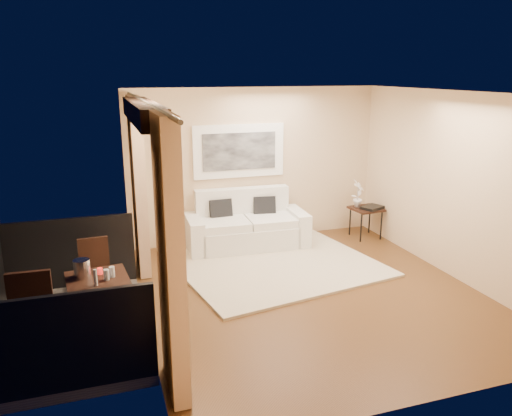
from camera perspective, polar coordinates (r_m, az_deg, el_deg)
floor at (r=7.03m, az=6.27°, el=-9.62°), size 5.00×5.00×0.00m
room_shell at (r=5.83m, az=-12.80°, el=10.67°), size 5.00×6.40×5.00m
balcony at (r=6.45m, az=-22.16°, el=-11.41°), size 1.81×2.60×1.17m
curtains at (r=6.04m, az=-11.95°, el=-0.58°), size 0.16×4.80×2.64m
artwork at (r=8.69m, az=-1.94°, el=6.52°), size 1.62×0.07×0.92m
rug at (r=7.92m, az=2.28°, el=-6.43°), size 3.35×3.04×0.04m
sofa at (r=8.64m, az=-1.17°, el=-2.21°), size 2.09×0.97×0.99m
side_table at (r=9.29m, az=12.48°, el=-0.34°), size 0.56×0.56×0.56m
tray at (r=9.23m, az=13.14°, el=0.06°), size 0.46×0.41×0.05m
orchid at (r=9.23m, az=11.57°, el=1.63°), size 0.32×0.31×0.51m
bistro_table at (r=5.84m, az=-17.64°, el=-8.35°), size 0.71×0.71×0.77m
balcony_chair_far at (r=6.99m, az=-18.00°, el=-5.96°), size 0.40×0.41×0.88m
balcony_chair_near at (r=5.66m, az=-24.33°, el=-10.94°), size 0.45×0.45×1.01m
ice_bucket at (r=5.85m, az=-19.27°, el=-6.53°), size 0.18×0.18×0.20m
candle at (r=5.89m, az=-17.40°, el=-6.90°), size 0.06×0.06×0.07m
vase at (r=5.58m, az=-17.87°, el=-7.57°), size 0.04×0.04×0.18m
glass_a at (r=5.70m, az=-16.72°, el=-7.31°), size 0.06×0.06×0.12m
glass_b at (r=5.76m, az=-16.14°, el=-7.03°), size 0.06×0.06×0.12m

